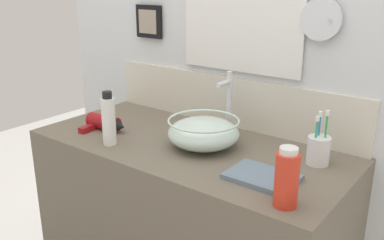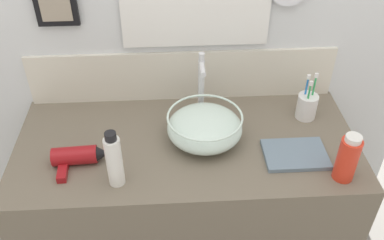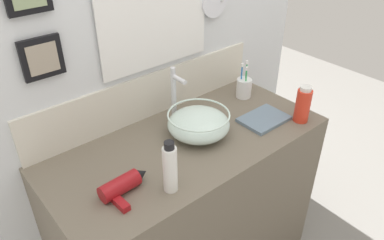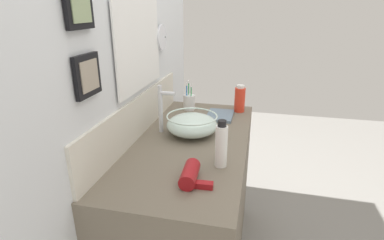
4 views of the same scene
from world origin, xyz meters
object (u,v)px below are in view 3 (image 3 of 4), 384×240
glass_bowl_sink (199,124)px  soap_dispenser (303,105)px  hair_drier (124,185)px  hand_towel (264,119)px  spray_bottle (170,168)px  toothbrush_cup (244,88)px  faucet (175,92)px

glass_bowl_sink → soap_dispenser: 0.49m
hair_drier → hand_towel: 0.74m
spray_bottle → toothbrush_cup: bearing=23.5°
toothbrush_cup → soap_dispenser: bearing=-83.7°
soap_dispenser → glass_bowl_sink: bearing=153.7°
glass_bowl_sink → toothbrush_cup: 0.42m
faucet → soap_dispenser: size_ratio=1.48×
faucet → toothbrush_cup: bearing=-7.6°
glass_bowl_sink → hair_drier: 0.45m
spray_bottle → soap_dispenser: 0.74m
faucet → toothbrush_cup: (0.40, -0.05, -0.09)m
glass_bowl_sink → toothbrush_cup: (0.40, 0.11, -0.01)m
spray_bottle → hand_towel: 0.62m
glass_bowl_sink → hair_drier: glass_bowl_sink is taller
glass_bowl_sink → spray_bottle: spray_bottle is taller
glass_bowl_sink → faucet: size_ratio=1.04×
faucet → soap_dispenser: 0.58m
spray_bottle → hair_drier: bearing=144.3°
spray_bottle → soap_dispenser: spray_bottle is taller
hair_drier → hand_towel: bearing=-0.8°
glass_bowl_sink → hair_drier: size_ratio=1.39×
soap_dispenser → hand_towel: soap_dispenser is taller
toothbrush_cup → soap_dispenser: 0.33m
glass_bowl_sink → hand_towel: glass_bowl_sink is taller
glass_bowl_sink → soap_dispenser: soap_dispenser is taller
faucet → hand_towel: bearing=-41.5°
spray_bottle → glass_bowl_sink: bearing=33.0°
glass_bowl_sink → soap_dispenser: (0.44, -0.22, 0.03)m
faucet → hand_towel: faucet is taller
hair_drier → soap_dispenser: (0.87, -0.12, 0.05)m
hair_drier → soap_dispenser: 0.88m
glass_bowl_sink → spray_bottle: bearing=-147.0°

